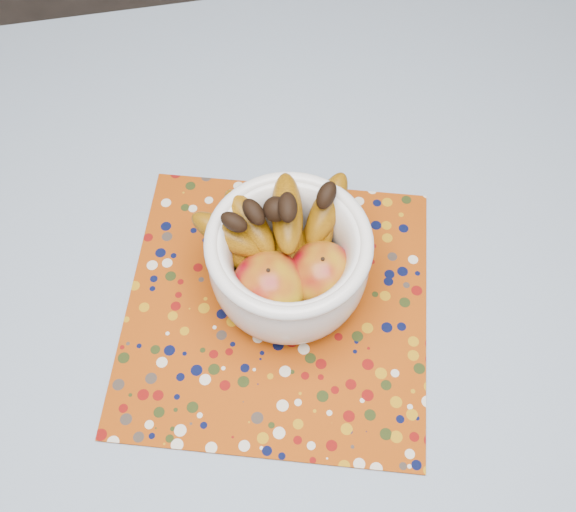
{
  "coord_description": "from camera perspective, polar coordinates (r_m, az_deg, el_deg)",
  "views": [
    {
      "loc": [
        -0.03,
        -0.31,
        1.57
      ],
      "look_at": [
        0.04,
        0.09,
        0.84
      ],
      "focal_mm": 42.0,
      "sensor_mm": 36.0,
      "label": 1
    }
  ],
  "objects": [
    {
      "name": "tablecloth",
      "position": [
        0.87,
        -1.69,
        -8.17
      ],
      "size": [
        1.32,
        1.32,
        0.01
      ],
      "primitive_type": "cube",
      "color": "slate",
      "rests_on": "table"
    },
    {
      "name": "placemat",
      "position": [
        0.89,
        -0.96,
        -4.35
      ],
      "size": [
        0.48,
        0.48,
        0.0
      ],
      "primitive_type": "cube",
      "rotation": [
        0.0,
        0.0,
        -0.28
      ],
      "color": "#943908",
      "rests_on": "tablecloth"
    },
    {
      "name": "fruit_bowl",
      "position": [
        0.84,
        -0.36,
        0.29
      ],
      "size": [
        0.26,
        0.22,
        0.17
      ],
      "color": "white",
      "rests_on": "placemat"
    },
    {
      "name": "table",
      "position": [
        0.95,
        -1.56,
        -9.93
      ],
      "size": [
        1.2,
        1.2,
        0.75
      ],
      "color": "brown",
      "rests_on": "ground"
    }
  ]
}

